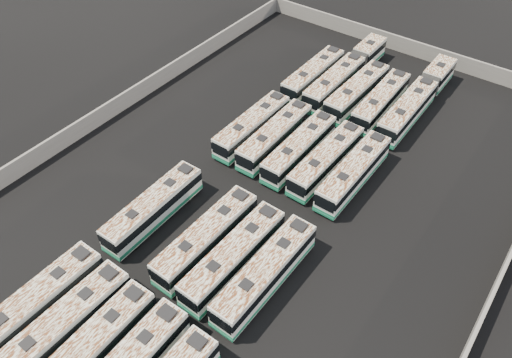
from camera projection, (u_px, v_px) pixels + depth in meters
The scene contains 19 objects.
ground at pixel (254, 205), 49.50m from camera, with size 140.00×140.00×0.00m, color black.
perimeter_wall at pixel (254, 198), 48.73m from camera, with size 45.20×73.20×2.20m.
bus_front_far_left at pixel (36, 305), 39.44m from camera, with size 2.58×11.92×3.36m.
bus_front_left at pixel (63, 327), 38.08m from camera, with size 2.68×11.91×3.35m.
bus_front_center at pixel (90, 351), 36.71m from camera, with size 2.72×11.80×3.31m.
bus_midfront_far_left at pixel (154, 208), 47.03m from camera, with size 2.56×11.43×3.21m.
bus_midfront_center at pixel (206, 238), 44.37m from camera, with size 2.67×11.78×3.31m.
bus_midfront_right at pixel (234, 257), 42.90m from camera, with size 2.72×11.80×3.31m.
bus_midfront_far_right at pixel (265, 273), 41.63m from camera, with size 2.63×11.90×3.35m.
bus_midback_far_left at pixel (252, 126), 55.97m from camera, with size 2.50×11.39×3.20m.
bus_midback_left at pixel (275, 136), 54.67m from camera, with size 2.57×11.47×3.22m.
bus_midback_center at pixel (299, 148), 53.22m from camera, with size 2.42×11.35×3.20m.
bus_midback_right at pixel (326, 160), 51.89m from camera, with size 2.67×11.41×3.20m.
bus_midback_far_right at pixel (353, 173), 50.49m from camera, with size 2.52×11.56×3.25m.
bus_back_far_left at pixel (313, 75), 63.49m from camera, with size 2.46×11.40×3.21m.
bus_back_left at pixel (346, 72), 63.92m from camera, with size 2.46×17.86×3.24m.
bus_back_center at pixel (357, 92), 60.68m from camera, with size 2.79×11.78×3.30m.
bus_back_right at pixel (381, 101), 59.35m from camera, with size 2.65×11.43×3.21m.
bus_back_far_right at pixel (418, 98), 59.75m from camera, with size 2.57×18.17×3.29m.
Camera 1 is at (20.10, -26.98, 36.40)m, focal length 35.00 mm.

